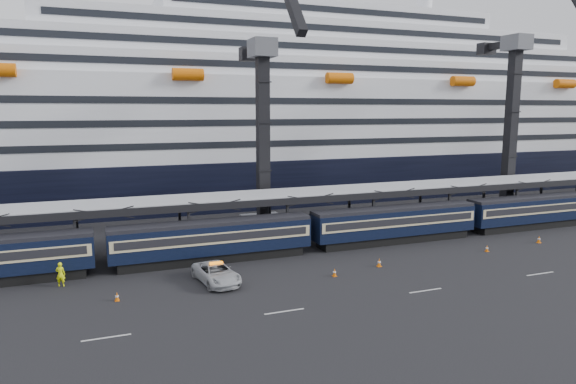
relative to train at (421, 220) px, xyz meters
name	(u,v)px	position (x,y,z in m)	size (l,w,h in m)	color
ground	(522,259)	(4.65, -10.00, -2.20)	(260.00, 260.00, 0.00)	black
train	(421,220)	(0.00, 0.00, 0.00)	(133.05, 3.00, 4.05)	black
canopy	(435,186)	(4.65, 4.00, 3.05)	(130.00, 6.25, 5.53)	#9FA1A7
cruise_ship	(318,121)	(3.57, 35.99, 10.14)	(214.09, 28.84, 34.00)	black
crane_dark_near	(264,131)	(-15.35, 8.59, 9.73)	(4.50, 17.75, 35.08)	#47484E
crane_dark_mid	(514,117)	(19.65, 7.59, 11.16)	(4.50, 18.24, 39.64)	#47484E
pickup_truck	(216,273)	(-24.46, -6.18, -1.39)	(2.69, 5.82, 1.62)	#AAADB1
worker	(60,274)	(-36.52, -2.50, -1.19)	(0.74, 0.48, 2.02)	#EFFF0D
traffic_cone_a	(117,296)	(-32.40, -7.56, -1.86)	(0.35, 0.35, 0.69)	#E26207
traffic_cone_b	(335,272)	(-14.54, -8.16, -1.84)	(0.36, 0.36, 0.72)	#E26207
traffic_cone_c	(379,262)	(-9.48, -7.11, -1.81)	(0.40, 0.40, 0.80)	#E26207
traffic_cone_d	(487,248)	(3.41, -6.59, -1.86)	(0.35, 0.35, 0.69)	#E26207
traffic_cone_e	(539,239)	(11.14, -5.82, -1.80)	(0.41, 0.41, 0.81)	#E26207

